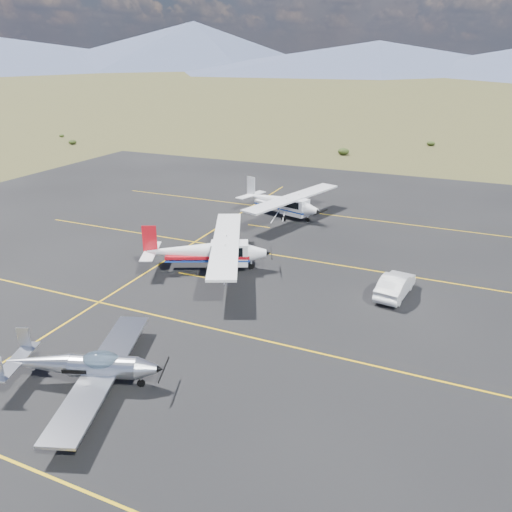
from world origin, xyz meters
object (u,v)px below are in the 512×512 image
Objects in this scene: aircraft_cessna at (208,250)px; sedan at (395,285)px; aircraft_low_wing at (86,366)px; aircraft_plain at (282,201)px.

aircraft_cessna reaches higher than sedan.
aircraft_plain reaches higher than aircraft_low_wing.
aircraft_low_wing is at bearing -108.68° from aircraft_cessna.
aircraft_plain is at bearing -38.60° from sedan.
sedan is at bearing -19.24° from aircraft_cessna.
aircraft_cessna is 12.11m from sedan.
aircraft_low_wing is 13.23m from aircraft_cessna.
aircraft_cessna is at bearing 12.25° from sedan.
sedan is (10.74, 14.23, -0.28)m from aircraft_low_wing.
aircraft_cessna is 13.24m from aircraft_plain.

